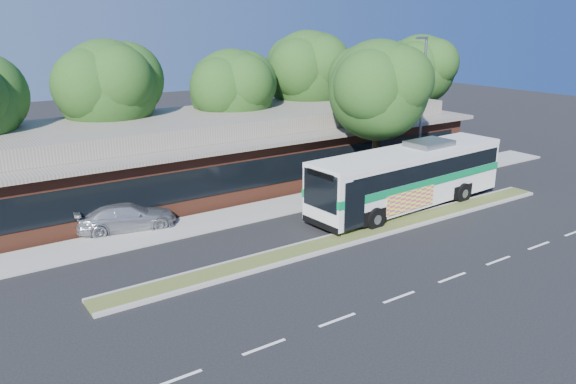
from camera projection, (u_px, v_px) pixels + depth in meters
The scene contains 13 objects.
ground at pixel (369, 240), 26.73m from camera, with size 120.00×120.00×0.00m, color black.
median_strip at pixel (361, 234), 27.18m from camera, with size 26.00×1.10×0.15m, color #3D5222.
sidewalk at pixel (293, 204), 31.77m from camera, with size 44.00×2.60×0.12m, color gray.
plaza_building at pixel (235, 147), 36.37m from camera, with size 33.20×11.20×4.45m.
lamp_post at pixel (422, 105), 35.18m from camera, with size 0.93×0.18×9.07m.
tree_bg_b at pixel (113, 87), 34.16m from camera, with size 6.69×6.00×9.00m.
tree_bg_c at pixel (236, 89), 37.81m from camera, with size 6.24×5.60×8.26m.
tree_bg_d at pixel (311, 70), 42.16m from camera, with size 6.91×6.20×9.37m.
tree_bg_e at pixel (379, 76), 44.77m from camera, with size 6.47×5.80×8.50m.
tree_bg_f at pixel (422, 68), 48.71m from camera, with size 6.69×6.00×8.92m.
transit_bus at pixel (409, 173), 30.74m from camera, with size 12.99×3.57×3.61m.
sedan at pixel (126, 216), 27.80m from camera, with size 1.97×4.84×1.41m, color #A8AAAF.
sidewalk_tree at pixel (382, 87), 33.39m from camera, with size 6.62×5.94×9.02m.
Camera 1 is at (-17.20, -18.40, 9.99)m, focal length 35.00 mm.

